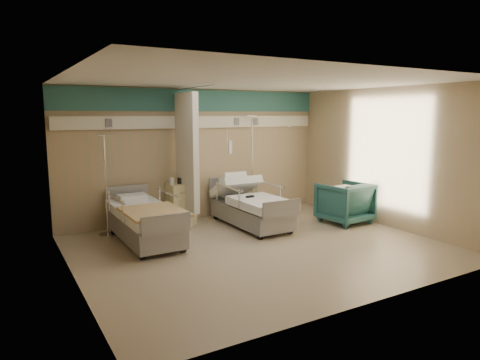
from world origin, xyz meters
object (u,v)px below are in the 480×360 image
Objects in this scene: visitor_armchair at (345,203)px; iv_stand_right at (252,194)px; bed_left at (145,225)px; iv_stand_left at (107,215)px; bedside_cabinet at (181,204)px; bed_right at (251,211)px.

visitor_armchair is 2.12m from iv_stand_right.
bed_left is at bearing -14.23° from visitor_armchair.
iv_stand_left is (-4.53, 1.53, -0.04)m from visitor_armchair.
bedside_cabinet is at bearing -177.59° from iv_stand_right.
bed_left is 2.54× the size of bedside_cabinet.
bedside_cabinet reaches higher than bed_right.
visitor_armchair reaches higher than bedside_cabinet.
iv_stand_left reaches higher than bed_right.
visitor_armchair is at bearing -54.58° from iv_stand_right.
visitor_armchair is 4.78m from iv_stand_left.
iv_stand_left is (-0.48, 0.78, 0.07)m from bed_left.
iv_stand_right is at bearing 3.39° from iv_stand_left.
bedside_cabinet is at bearing -32.54° from visitor_armchair.
bed_left is 2.99m from iv_stand_right.
bed_right is at bearing 0.00° from bed_left.
bedside_cabinet is 0.45× the size of iv_stand_left.
bed_right is 1.14× the size of iv_stand_left.
bed_right is 2.20m from bed_left.
iv_stand_right reaches higher than bed_right.
iv_stand_left is (-3.30, -0.20, -0.07)m from iv_stand_right.
bed_right is 2.29× the size of visitor_armchair.
bed_left is (-2.20, 0.00, 0.00)m from bed_right.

